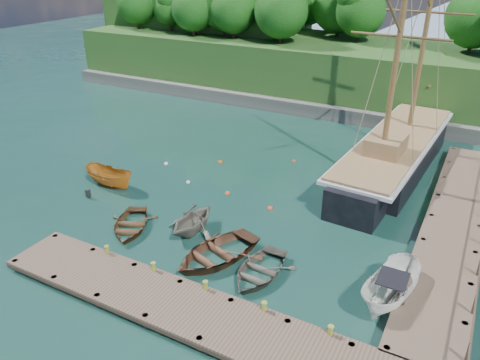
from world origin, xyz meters
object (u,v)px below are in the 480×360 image
Objects in this scene: rowboat_1 at (193,231)px; cabin_boat_white at (389,303)px; rowboat_3 at (259,275)px; motorboat_orange at (111,186)px; rowboat_0 at (131,229)px; schooner at (394,156)px; rowboat_2 at (216,259)px.

cabin_boat_white is at bearing -0.88° from rowboat_1.
rowboat_3 is 1.02× the size of motorboat_orange.
rowboat_0 is 14.79m from cabin_boat_white.
rowboat_3 is 0.87× the size of cabin_boat_white.
motorboat_orange is (-13.43, 4.02, 0.00)m from rowboat_3.
rowboat_3 is at bearing -29.21° from rowboat_0.
motorboat_orange is at bearing -139.92° from schooner.
rowboat_1 is 16.59m from schooner.
rowboat_2 is 0.20× the size of schooner.
motorboat_orange is 20.57m from schooner.
rowboat_2 is (5.96, -0.14, 0.00)m from rowboat_0.
motorboat_orange reaches higher than rowboat_3.
rowboat_3 is 0.16× the size of schooner.
rowboat_0 is 5.96m from rowboat_2.
rowboat_1 is 8.50m from motorboat_orange.
motorboat_orange is at bearing -178.01° from cabin_boat_white.
cabin_boat_white is at bearing -95.02° from motorboat_orange.
rowboat_0 is 3.68m from rowboat_1.
schooner reaches higher than rowboat_3.
rowboat_0 is 0.96× the size of rowboat_3.
motorboat_orange reaches higher than rowboat_0.
rowboat_2 is at bearing -28.42° from rowboat_0.
rowboat_2 is (2.61, -1.68, 0.00)m from rowboat_1.
schooner reaches higher than rowboat_0.
rowboat_1 is (3.35, 1.54, 0.00)m from rowboat_0.
rowboat_2 is at bearing -163.93° from cabin_boat_white.
rowboat_0 is 1.12× the size of rowboat_1.
motorboat_orange is (-4.87, 3.69, 0.00)m from rowboat_0.
rowboat_0 is 0.98× the size of motorboat_orange.
cabin_boat_white is at bearing 10.95° from rowboat_3.
rowboat_2 reaches higher than rowboat_0.
schooner is (16.58, 12.14, 1.02)m from motorboat_orange.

